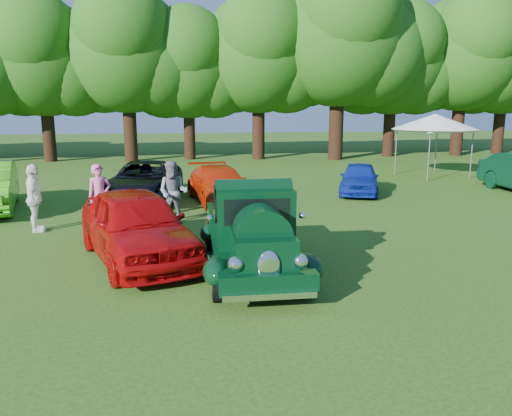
{
  "coord_description": "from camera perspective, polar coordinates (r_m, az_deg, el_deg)",
  "views": [
    {
      "loc": [
        -1.29,
        -10.58,
        3.57
      ],
      "look_at": [
        0.36,
        1.44,
        1.1
      ],
      "focal_mm": 35.0,
      "sensor_mm": 36.0,
      "label": 1
    }
  ],
  "objects": [
    {
      "name": "ground",
      "position": [
        11.24,
        -0.82,
        -7.01
      ],
      "size": [
        120.0,
        120.0,
        0.0
      ],
      "primitive_type": "plane",
      "color": "#274510",
      "rests_on": "ground"
    },
    {
      "name": "back_car_black",
      "position": [
        19.65,
        -12.63,
        3.0
      ],
      "size": [
        2.96,
        5.64,
        1.51
      ],
      "primitive_type": "imported",
      "rotation": [
        0.0,
        0.0,
        -0.08
      ],
      "color": "black",
      "rests_on": "ground"
    },
    {
      "name": "back_car_orange",
      "position": [
        19.0,
        -4.22,
        2.71
      ],
      "size": [
        2.64,
        4.89,
        1.35
      ],
      "primitive_type": "imported",
      "rotation": [
        0.0,
        0.0,
        0.17
      ],
      "color": "#BB2406",
      "rests_on": "ground"
    },
    {
      "name": "spectator_pink",
      "position": [
        15.43,
        -17.44,
        1.24
      ],
      "size": [
        0.84,
        0.74,
        1.93
      ],
      "primitive_type": "imported",
      "rotation": [
        0.0,
        0.0,
        0.49
      ],
      "color": "#E45E8F",
      "rests_on": "ground"
    },
    {
      "name": "back_car_blue",
      "position": [
        21.23,
        11.71,
        3.36
      ],
      "size": [
        2.77,
        4.11,
        1.3
      ],
      "primitive_type": "imported",
      "rotation": [
        0.0,
        0.0,
        -0.36
      ],
      "color": "navy",
      "rests_on": "ground"
    },
    {
      "name": "tree_line",
      "position": [
        34.69,
        -8.02,
        17.05
      ],
      "size": [
        64.0,
        11.22,
        12.43
      ],
      "color": "black",
      "rests_on": "ground"
    },
    {
      "name": "canopy_tent",
      "position": [
        27.42,
        19.75,
        9.22
      ],
      "size": [
        5.13,
        5.13,
        3.22
      ],
      "rotation": [
        0.0,
        0.0,
        0.22
      ],
      "color": "white",
      "rests_on": "ground"
    },
    {
      "name": "red_convertible",
      "position": [
        12.02,
        -13.53,
        -1.93
      ],
      "size": [
        3.56,
        5.33,
        1.68
      ],
      "primitive_type": "imported",
      "rotation": [
        0.0,
        0.0,
        0.35
      ],
      "color": "#A00608",
      "rests_on": "ground"
    },
    {
      "name": "spectator_grey",
      "position": [
        15.65,
        -9.43,
        1.79
      ],
      "size": [
        1.1,
        0.96,
        1.94
      ],
      "primitive_type": "imported",
      "rotation": [
        0.0,
        0.0,
        -0.27
      ],
      "color": "gray",
      "rests_on": "ground"
    },
    {
      "name": "spectator_white",
      "position": [
        15.68,
        -24.01,
        1.01
      ],
      "size": [
        0.68,
        1.22,
        1.97
      ],
      "primitive_type": "imported",
      "rotation": [
        0.0,
        0.0,
        1.76
      ],
      "color": "white",
      "rests_on": "ground"
    },
    {
      "name": "hero_pickup",
      "position": [
        10.89,
        -0.45,
        -3.09
      ],
      "size": [
        2.27,
        4.88,
        1.91
      ],
      "color": "black",
      "rests_on": "ground"
    }
  ]
}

